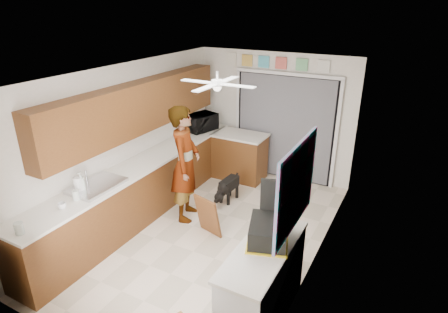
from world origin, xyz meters
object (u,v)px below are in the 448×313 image
at_px(paper_towel_roll, 78,185).
at_px(soap_bottle, 81,182).
at_px(suitcase, 268,231).
at_px(dog, 229,188).
at_px(man, 185,164).
at_px(cup, 62,206).
at_px(microwave, 201,122).

bearing_deg(paper_towel_roll, soap_bottle, 78.02).
relative_size(suitcase, dog, 0.86).
xyz_separation_m(paper_towel_roll, man, (0.76, 1.47, -0.10)).
relative_size(suitcase, man, 0.28).
distance_m(soap_bottle, man, 1.62).
height_order(soap_bottle, cup, soap_bottle).
distance_m(microwave, cup, 3.50).
xyz_separation_m(cup, paper_towel_roll, (-0.14, 0.40, 0.08)).
height_order(microwave, man, man).
distance_m(microwave, dog, 1.59).
height_order(soap_bottle, suitcase, soap_bottle).
distance_m(microwave, soap_bottle, 3.05).
bearing_deg(suitcase, dog, 108.63).
xyz_separation_m(man, dog, (0.37, 0.81, -0.72)).
xyz_separation_m(paper_towel_roll, suitcase, (2.70, 0.21, -0.01)).
relative_size(soap_bottle, suitcase, 0.57).
relative_size(microwave, man, 0.31).
distance_m(paper_towel_roll, suitcase, 2.70).
xyz_separation_m(soap_bottle, paper_towel_roll, (-0.01, -0.05, -0.03)).
relative_size(paper_towel_roll, suitcase, 0.45).
distance_m(soap_bottle, dog, 2.64).
xyz_separation_m(soap_bottle, suitcase, (2.69, 0.16, -0.04)).
bearing_deg(man, cup, 141.71).
bearing_deg(dog, suitcase, -49.46).
bearing_deg(man, soap_bottle, 132.20).
distance_m(paper_towel_roll, man, 1.66).
bearing_deg(cup, man, 71.65).
xyz_separation_m(microwave, paper_towel_roll, (-0.07, -3.09, -0.05)).
xyz_separation_m(soap_bottle, man, (0.75, 1.42, -0.13)).
bearing_deg(soap_bottle, paper_towel_roll, -101.98).
bearing_deg(soap_bottle, dog, 63.30).
relative_size(microwave, paper_towel_roll, 2.55).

